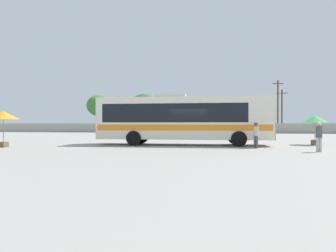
% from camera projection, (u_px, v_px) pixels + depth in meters
% --- Properties ---
extents(ground_plane, '(300.00, 300.00, 0.00)m').
position_uv_depth(ground_plane, '(199.00, 138.00, 29.76)').
color(ground_plane, gray).
extents(perimeter_wall, '(80.00, 0.30, 1.61)m').
position_uv_depth(perimeter_wall, '(206.00, 128.00, 47.20)').
color(perimeter_wall, '#9E998C').
rests_on(perimeter_wall, ground_plane).
extents(coach_bus_cream_orange, '(12.34, 3.18, 3.63)m').
position_uv_depth(coach_bus_cream_orange, '(181.00, 118.00, 20.35)').
color(coach_bus_cream_orange, silver).
rests_on(coach_bus_cream_orange, ground_plane).
extents(attendant_by_bus_door, '(0.45, 0.45, 1.59)m').
position_uv_depth(attendant_by_bus_door, '(256.00, 134.00, 17.54)').
color(attendant_by_bus_door, '#4C4C51').
rests_on(attendant_by_bus_door, ground_plane).
extents(passenger_waiting_on_apron, '(0.37, 0.37, 1.61)m').
position_uv_depth(passenger_waiting_on_apron, '(319.00, 135.00, 15.16)').
color(passenger_waiting_on_apron, '#B7B2A8').
rests_on(passenger_waiting_on_apron, ground_plane).
extents(vendor_umbrella_near_gate_orange, '(1.95, 1.95, 2.34)m').
position_uv_depth(vendor_umbrella_near_gate_orange, '(3.00, 116.00, 18.19)').
color(vendor_umbrella_near_gate_orange, gray).
rests_on(vendor_umbrella_near_gate_orange, ground_plane).
extents(vendor_umbrella_secondary_green, '(1.80, 1.80, 2.12)m').
position_uv_depth(vendor_umbrella_secondary_green, '(315.00, 120.00, 20.42)').
color(vendor_umbrella_secondary_green, gray).
rests_on(vendor_umbrella_secondary_green, ground_plane).
extents(parked_car_leftmost_grey, '(4.47, 2.29, 1.50)m').
position_uv_depth(parked_car_leftmost_grey, '(113.00, 128.00, 45.85)').
color(parked_car_leftmost_grey, slate).
rests_on(parked_car_leftmost_grey, ground_plane).
extents(parked_car_second_black, '(4.63, 2.23, 1.51)m').
position_uv_depth(parked_car_second_black, '(158.00, 128.00, 45.38)').
color(parked_car_second_black, black).
rests_on(parked_car_second_black, ground_plane).
extents(parked_car_third_silver, '(4.28, 2.20, 1.54)m').
position_uv_depth(parked_car_third_silver, '(193.00, 128.00, 44.21)').
color(parked_car_third_silver, '#B7BABF').
rests_on(parked_car_third_silver, ground_plane).
extents(parked_car_rightmost_grey, '(4.28, 2.13, 1.45)m').
position_uv_depth(parked_car_rightmost_grey, '(230.00, 129.00, 43.44)').
color(parked_car_rightmost_grey, slate).
rests_on(parked_car_rightmost_grey, ground_plane).
extents(utility_pole_near, '(1.80, 0.24, 7.41)m').
position_uv_depth(utility_pole_near, '(282.00, 110.00, 48.26)').
color(utility_pole_near, '#4C3823').
rests_on(utility_pole_near, ground_plane).
extents(utility_pole_far, '(1.80, 0.40, 8.83)m').
position_uv_depth(utility_pole_far, '(278.00, 105.00, 46.91)').
color(utility_pole_far, '#4C3823').
rests_on(utility_pole_far, ground_plane).
extents(roadside_tree_left, '(4.76, 4.76, 7.08)m').
position_uv_depth(roadside_tree_left, '(99.00, 106.00, 54.43)').
color(roadside_tree_left, brown).
rests_on(roadside_tree_left, ground_plane).
extents(roadside_tree_midleft, '(5.19, 5.19, 7.47)m').
position_uv_depth(roadside_tree_midleft, '(144.00, 105.00, 55.73)').
color(roadside_tree_midleft, brown).
rests_on(roadside_tree_midleft, ground_plane).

